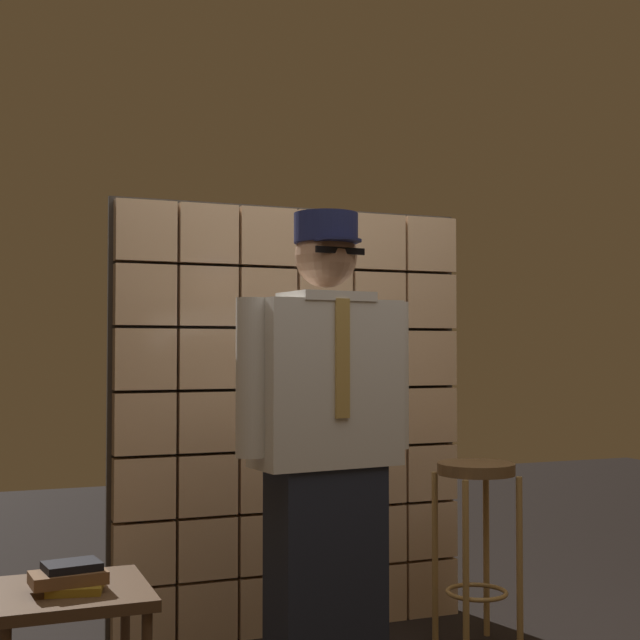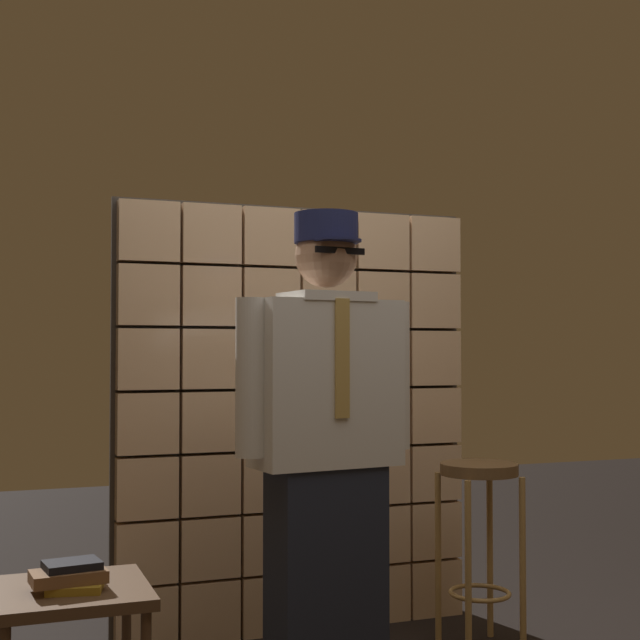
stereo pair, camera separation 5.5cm
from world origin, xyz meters
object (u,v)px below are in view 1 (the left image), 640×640
Objects in this scene: bar_stool at (476,510)px; book_stack at (71,578)px; side_table at (71,606)px; standing_person at (326,446)px.

bar_stool is 1.77m from book_stack.
side_table is at bearing -172.99° from bar_stool.
book_stack is at bearing -171.67° from bar_stool.
bar_stool reaches higher than side_table.
book_stack is at bearing -98.38° from side_table.
standing_person reaches higher than book_stack.
standing_person reaches higher than bar_stool.
side_table is 0.12m from book_stack.
bar_stool reaches higher than book_stack.
side_table is 2.00× the size of book_stack.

